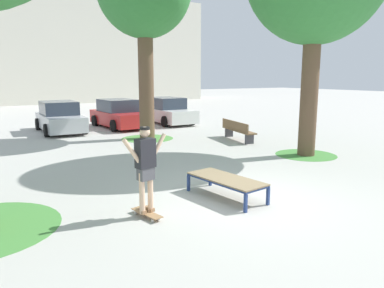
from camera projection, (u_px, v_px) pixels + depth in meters
name	position (u px, v px, depth m)	size (l,w,h in m)	color
ground_plane	(246.00, 200.00, 8.19)	(120.00, 120.00, 0.00)	#B7B5AD
building_facade	(34.00, 47.00, 35.97)	(36.24, 4.00, 11.02)	silver
skate_box	(226.00, 180.00, 8.26)	(1.03, 1.99, 0.46)	navy
skateboard	(147.00, 213.00, 7.17)	(0.37, 0.82, 0.09)	#9E754C
skater	(146.00, 164.00, 6.99)	(0.99, 0.34, 1.69)	beige
grass_patch_near_right	(306.00, 155.00, 12.84)	(2.09, 2.09, 0.01)	#47893D
grass_patch_mid_back	(147.00, 138.00, 16.24)	(2.28, 2.28, 0.01)	#519342
car_silver	(60.00, 118.00, 18.08)	(1.95, 4.21, 1.50)	#B7BABF
car_red	(119.00, 115.00, 19.65)	(2.15, 4.31, 1.50)	red
car_white	(168.00, 112.00, 21.34)	(1.92, 4.20, 1.50)	silver
park_bench	(238.00, 130.00, 15.73)	(0.89, 2.44, 0.83)	brown
light_post	(148.00, 50.00, 15.85)	(0.36, 0.36, 5.83)	#4C4C51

